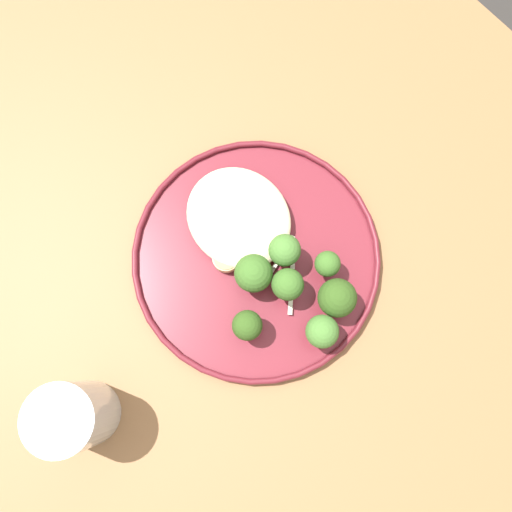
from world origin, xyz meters
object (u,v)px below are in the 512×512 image
Objects in this scene: seared_scallop_left_edge at (226,258)px; seared_scallop_tiny_bay at (232,240)px; broccoli_floret_right_tilted at (288,285)px; broccoli_floret_left_leaning at (327,264)px; broccoli_floret_front_edge at (254,273)px; broccoli_floret_center_pile at (285,251)px; water_glass at (76,416)px; dinner_plate at (256,258)px; broccoli_floret_split_head at (337,298)px; seared_scallop_on_noodles at (248,217)px; seared_scallop_front_small at (229,216)px; seared_scallop_center_golden at (200,218)px; broccoli_floret_rear_charred at (247,325)px; broccoli_floret_tall_stalk at (322,332)px.

seared_scallop_tiny_bay is (0.01, -0.02, 0.00)m from seared_scallop_left_edge.
broccoli_floret_right_tilted is (-0.07, -0.03, 0.02)m from seared_scallop_left_edge.
broccoli_floret_front_edge is at bearing 55.25° from broccoli_floret_left_leaning.
broccoli_floret_center_pile reaches higher than broccoli_floret_left_leaning.
seared_scallop_tiny_bay is 0.26× the size of water_glass.
broccoli_floret_split_head is at bearing -162.86° from dinner_plate.
seared_scallop_on_noodles is 0.29m from water_glass.
broccoli_floret_center_pile reaches higher than seared_scallop_front_small.
broccoli_floret_rear_charred is (-0.13, 0.04, 0.02)m from seared_scallop_center_golden.
broccoli_floret_split_head is (-0.12, -0.06, 0.02)m from seared_scallop_left_edge.
broccoli_floret_tall_stalk is at bearing -171.31° from seared_scallop_left_edge.
broccoli_floret_left_leaning is 0.88× the size of broccoli_floret_right_tilted.
water_glass is at bearing 98.47° from seared_scallop_tiny_bay.
broccoli_floret_front_edge is (-0.04, -0.01, 0.02)m from seared_scallop_left_edge.
seared_scallop_tiny_bay is 0.06m from broccoli_floret_front_edge.
broccoli_floret_right_tilted is at bearing -151.09° from broccoli_floret_front_edge.
broccoli_floret_tall_stalk is at bearing -173.06° from broccoli_floret_front_edge.
broccoli_floret_left_leaning is 0.47× the size of water_glass.
broccoli_floret_front_edge reaches higher than broccoli_floret_left_leaning.
broccoli_floret_split_head is 0.55× the size of water_glass.
seared_scallop_left_edge is 0.14m from broccoli_floret_tall_stalk.
seared_scallop_front_small is 0.13m from broccoli_floret_rear_charred.
broccoli_floret_left_leaning is 0.05m from broccoli_floret_center_pile.
seared_scallop_tiny_bay is at bearing 0.41° from broccoli_floret_tall_stalk.
water_glass reaches higher than seared_scallop_on_noodles.
water_glass is at bearing 99.11° from seared_scallop_on_noodles.
broccoli_floret_split_head is 0.10m from broccoli_floret_rear_charred.
broccoli_floret_front_edge reaches higher than broccoli_floret_tall_stalk.
broccoli_floret_tall_stalk is 1.05× the size of broccoli_floret_rear_charred.
seared_scallop_left_edge is 0.13m from broccoli_floret_split_head.
broccoli_floret_front_edge is at bearing -166.85° from seared_scallop_left_edge.
broccoli_floret_center_pile is at bearing -68.77° from broccoli_floret_rear_charred.
dinner_plate is 0.09m from broccoli_floret_rear_charred.
seared_scallop_center_golden is 0.14m from broccoli_floret_rear_charred.
broccoli_floret_front_edge is (-0.06, 0.04, 0.02)m from seared_scallop_on_noodles.
broccoli_floret_split_head is at bearing -172.09° from seared_scallop_front_small.
broccoli_floret_center_pile is at bearing 30.68° from broccoli_floret_left_leaning.
seared_scallop_center_golden is 1.11× the size of seared_scallop_front_small.
broccoli_floret_center_pile is 0.28m from water_glass.
broccoli_floret_right_tilted is 0.98× the size of broccoli_floret_center_pile.
broccoli_floret_front_edge reaches higher than seared_scallop_center_golden.
water_glass is at bearing 96.23° from seared_scallop_left_edge.
dinner_plate is at bearing -3.52° from broccoli_floret_tall_stalk.
broccoli_floret_split_head is at bearing -177.51° from seared_scallop_on_noodles.
seared_scallop_center_golden is 0.56× the size of broccoli_floret_rear_charred.
broccoli_floret_rear_charred is at bearing 131.05° from broccoli_floret_front_edge.
seared_scallop_center_golden is at bearing 3.39° from broccoli_floret_tall_stalk.
water_glass is (0.05, 0.19, 0.00)m from broccoli_floret_rear_charred.
broccoli_floret_left_leaning is at bearing -48.42° from broccoli_floret_tall_stalk.
water_glass is at bearing 79.03° from broccoli_floret_left_leaning.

